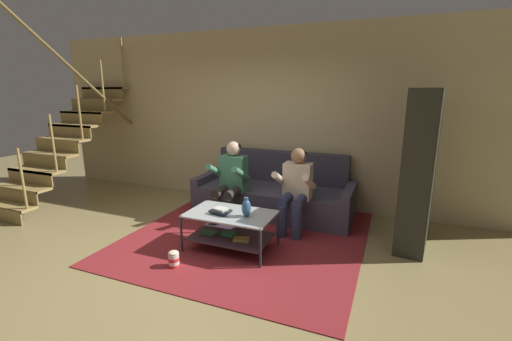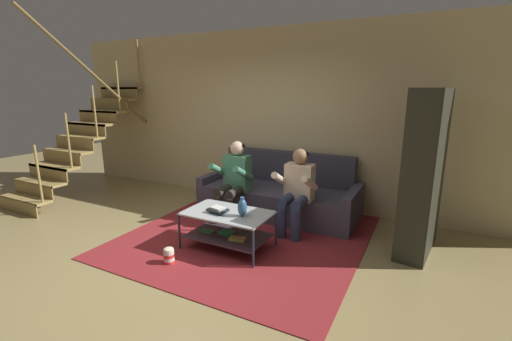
{
  "view_description": "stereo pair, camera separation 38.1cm",
  "coord_description": "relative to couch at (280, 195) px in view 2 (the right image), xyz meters",
  "views": [
    {
      "loc": [
        2.17,
        -3.01,
        1.93
      ],
      "look_at": [
        0.52,
        1.0,
        0.89
      ],
      "focal_mm": 24.0,
      "sensor_mm": 36.0,
      "label": 1
    },
    {
      "loc": [
        2.51,
        -2.85,
        1.93
      ],
      "look_at": [
        0.52,
        1.0,
        0.89
      ],
      "focal_mm": 24.0,
      "sensor_mm": 36.0,
      "label": 2
    }
  ],
  "objects": [
    {
      "name": "ground",
      "position": [
        -0.47,
        -1.91,
        -0.3
      ],
      "size": [
        16.8,
        16.8,
        0.0
      ],
      "primitive_type": "plane",
      "color": "#978352"
    },
    {
      "name": "back_partition",
      "position": [
        -0.47,
        0.55,
        1.15
      ],
      "size": [
        8.4,
        0.12,
        2.9
      ],
      "primitive_type": "cube",
      "color": "#CBB686",
      "rests_on": "ground"
    },
    {
      "name": "staircase_run",
      "position": [
        -3.66,
        -0.6,
        0.92
      ],
      "size": [
        1.03,
        2.75,
        3.11
      ],
      "color": "#A4884C",
      "rests_on": "ground"
    },
    {
      "name": "couch",
      "position": [
        0.0,
        0.0,
        0.0
      ],
      "size": [
        2.44,
        0.97,
        0.94
      ],
      "color": "#413E4F",
      "rests_on": "ground"
    },
    {
      "name": "person_seated_left",
      "position": [
        -0.49,
        -0.58,
        0.35
      ],
      "size": [
        0.5,
        0.58,
        1.18
      ],
      "color": "#2D2A23",
      "rests_on": "ground"
    },
    {
      "name": "person_seated_right",
      "position": [
        0.49,
        -0.58,
        0.33
      ],
      "size": [
        0.5,
        0.58,
        1.15
      ],
      "color": "#2F3857",
      "rests_on": "ground"
    },
    {
      "name": "coffee_table",
      "position": [
        -0.07,
        -1.43,
        0.01
      ],
      "size": [
        1.05,
        0.64,
        0.47
      ],
      "color": "#AFB6B8",
      "rests_on": "ground"
    },
    {
      "name": "area_rug",
      "position": [
        -0.04,
        -0.85,
        -0.29
      ],
      "size": [
        3.0,
        3.37,
        0.01
      ],
      "color": "maroon",
      "rests_on": "ground"
    },
    {
      "name": "vase",
      "position": [
        0.15,
        -1.46,
        0.28
      ],
      "size": [
        0.11,
        0.11,
        0.23
      ],
      "color": "#325E8F",
      "rests_on": "coffee_table"
    },
    {
      "name": "book_stack",
      "position": [
        -0.17,
        -1.49,
        0.2
      ],
      "size": [
        0.26,
        0.2,
        0.07
      ],
      "color": "blue",
      "rests_on": "coffee_table"
    },
    {
      "name": "bookshelf",
      "position": [
        2.05,
        -0.37,
        0.51
      ],
      "size": [
        0.46,
        1.03,
        1.94
      ],
      "color": "#292A20",
      "rests_on": "ground"
    },
    {
      "name": "popcorn_tub",
      "position": [
        -0.45,
        -2.08,
        -0.2
      ],
      "size": [
        0.12,
        0.12,
        0.2
      ],
      "color": "red",
      "rests_on": "ground"
    }
  ]
}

